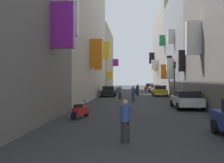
# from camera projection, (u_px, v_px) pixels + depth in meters

# --- Properties ---
(ground_plane) EXTENTS (140.00, 140.00, 0.00)m
(ground_plane) POSITION_uv_depth(u_px,v_px,m) (135.00, 97.00, 33.07)
(ground_plane) COLOR #2D2D30
(building_left_mid_a) EXTENTS (7.36, 24.53, 17.20)m
(building_left_mid_a) POSITION_uv_depth(u_px,v_px,m) (71.00, 30.00, 31.11)
(building_left_mid_a) COLOR #BCB29E
(building_left_mid_a) RESTS_ON ground
(building_left_far) EXTENTS (7.39, 17.55, 13.10)m
(building_left_far) POSITION_uv_depth(u_px,v_px,m) (97.00, 61.00, 54.79)
(building_left_far) COLOR #9E9384
(building_left_far) RESTS_ON ground
(building_right_mid_b) EXTENTS (7.14, 15.18, 13.94)m
(building_right_mid_b) POSITION_uv_depth(u_px,v_px,m) (194.00, 45.00, 33.54)
(building_right_mid_b) COLOR gray
(building_right_mid_b) RESTS_ON ground
(building_right_mid_c) EXTENTS (7.38, 21.30, 16.60)m
(building_right_mid_c) POSITION_uv_depth(u_px,v_px,m) (172.00, 51.00, 51.72)
(building_right_mid_c) COLOR gray
(building_right_mid_c) RESTS_ON ground
(parked_car_silver) EXTENTS (1.99, 4.43, 1.37)m
(parked_car_silver) POSITION_uv_depth(u_px,v_px,m) (155.00, 88.00, 47.29)
(parked_car_silver) COLOR #B7B7BC
(parked_car_silver) RESTS_ON ground
(parked_car_black) EXTENTS (1.93, 4.12, 1.43)m
(parked_car_black) POSITION_uv_depth(u_px,v_px,m) (109.00, 91.00, 34.57)
(parked_car_black) COLOR black
(parked_car_black) RESTS_ON ground
(parked_car_white) EXTENTS (2.03, 4.17, 1.44)m
(parked_car_white) POSITION_uv_depth(u_px,v_px,m) (186.00, 99.00, 19.83)
(parked_car_white) COLOR white
(parked_car_white) RESTS_ON ground
(parked_car_yellow) EXTENTS (1.94, 4.33, 1.51)m
(parked_car_yellow) POSITION_uv_depth(u_px,v_px,m) (159.00, 90.00, 35.55)
(parked_car_yellow) COLOR gold
(parked_car_yellow) RESTS_ON ground
(parked_car_red) EXTENTS (1.94, 4.04, 1.48)m
(parked_car_red) POSITION_uv_depth(u_px,v_px,m) (149.00, 87.00, 55.61)
(parked_car_red) COLOR #B21E1E
(parked_car_red) RESTS_ON ground
(scooter_blue) EXTENTS (0.55, 1.79, 1.13)m
(scooter_blue) POSITION_uv_depth(u_px,v_px,m) (119.00, 90.00, 46.25)
(scooter_blue) COLOR #2D4CAD
(scooter_blue) RESTS_ON ground
(scooter_red) EXTENTS (0.79, 1.83, 1.13)m
(scooter_red) POSITION_uv_depth(u_px,v_px,m) (80.00, 111.00, 14.78)
(scooter_red) COLOR red
(scooter_red) RESTS_ON ground
(scooter_black) EXTENTS (0.45, 1.95, 1.13)m
(scooter_black) POSITION_uv_depth(u_px,v_px,m) (136.00, 91.00, 40.43)
(scooter_black) COLOR black
(scooter_black) RESTS_ON ground
(scooter_silver) EXTENTS (0.64, 1.97, 1.13)m
(scooter_silver) POSITION_uv_depth(u_px,v_px,m) (117.00, 89.00, 48.58)
(scooter_silver) COLOR #ADADB2
(scooter_silver) RESTS_ON ground
(scooter_white) EXTENTS (0.71, 1.73, 1.13)m
(scooter_white) POSITION_uv_depth(u_px,v_px,m) (112.00, 91.00, 42.40)
(scooter_white) COLOR silver
(scooter_white) RESTS_ON ground
(pedestrian_crossing) EXTENTS (0.54, 0.54, 1.71)m
(pedestrian_crossing) POSITION_uv_depth(u_px,v_px,m) (138.00, 90.00, 35.81)
(pedestrian_crossing) COLOR #343434
(pedestrian_crossing) RESTS_ON ground
(pedestrian_near_left) EXTENTS (0.54, 0.54, 1.57)m
(pedestrian_near_left) POSITION_uv_depth(u_px,v_px,m) (125.00, 121.00, 9.19)
(pedestrian_near_left) COLOR #2D2D2D
(pedestrian_near_left) RESTS_ON ground
(pedestrian_near_right) EXTENTS (0.44, 0.44, 1.68)m
(pedestrian_near_right) POSITION_uv_depth(u_px,v_px,m) (133.00, 94.00, 26.04)
(pedestrian_near_right) COLOR #3E3E3E
(pedestrian_near_right) RESTS_ON ground
(pedestrian_mid_street) EXTENTS (0.46, 0.46, 1.62)m
(pedestrian_mid_street) POSITION_uv_depth(u_px,v_px,m) (120.00, 92.00, 29.41)
(pedestrian_mid_street) COLOR #262626
(pedestrian_mid_street) RESTS_ON ground
(traffic_light_near_corner) EXTENTS (0.26, 0.34, 4.43)m
(traffic_light_near_corner) POSITION_uv_depth(u_px,v_px,m) (175.00, 74.00, 28.98)
(traffic_light_near_corner) COLOR #2D2D2D
(traffic_light_near_corner) RESTS_ON ground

